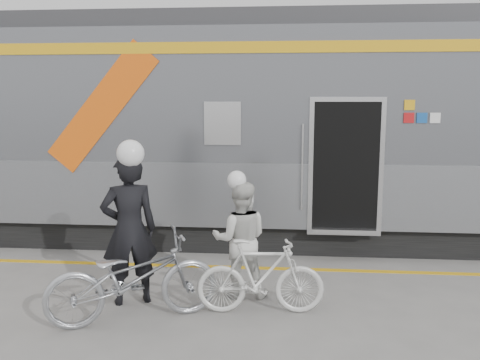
# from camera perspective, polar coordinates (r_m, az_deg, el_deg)

# --- Properties ---
(ground) EXTENTS (90.00, 90.00, 0.00)m
(ground) POSITION_cam_1_polar(r_m,az_deg,el_deg) (6.19, -2.35, -16.30)
(ground) COLOR slate
(ground) RESTS_ON ground
(train) EXTENTS (24.00, 3.17, 4.10)m
(train) POSITION_cam_1_polar(r_m,az_deg,el_deg) (9.82, -2.02, 5.68)
(train) COLOR black
(train) RESTS_ON ground
(safety_strip) EXTENTS (24.00, 0.12, 0.01)m
(safety_strip) POSITION_cam_1_polar(r_m,az_deg,el_deg) (8.16, -0.40, -9.78)
(safety_strip) COLOR gold
(safety_strip) RESTS_ON ground
(man) EXTENTS (0.85, 0.72, 1.96)m
(man) POSITION_cam_1_polar(r_m,az_deg,el_deg) (6.72, -12.33, -5.48)
(man) COLOR black
(man) RESTS_ON ground
(bicycle_left) EXTENTS (2.17, 1.49, 1.08)m
(bicycle_left) POSITION_cam_1_polar(r_m,az_deg,el_deg) (6.30, -11.93, -10.70)
(bicycle_left) COLOR #9EA0A5
(bicycle_left) RESTS_ON ground
(woman) EXTENTS (0.81, 0.65, 1.57)m
(woman) POSITION_cam_1_polar(r_m,az_deg,el_deg) (6.85, 0.02, -6.69)
(woman) COLOR silver
(woman) RESTS_ON ground
(bicycle_right) EXTENTS (1.62, 0.57, 0.95)m
(bicycle_right) POSITION_cam_1_polar(r_m,az_deg,el_deg) (6.40, 2.31, -10.77)
(bicycle_right) COLOR silver
(bicycle_right) RESTS_ON ground
(helmet_man) EXTENTS (0.34, 0.34, 0.34)m
(helmet_man) POSITION_cam_1_polar(r_m,az_deg,el_deg) (6.53, -12.68, 4.34)
(helmet_man) COLOR white
(helmet_man) RESTS_ON man
(helmet_woman) EXTENTS (0.25, 0.25, 0.25)m
(helmet_woman) POSITION_cam_1_polar(r_m,az_deg,el_deg) (6.65, 0.02, 0.89)
(helmet_woman) COLOR white
(helmet_woman) RESTS_ON woman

